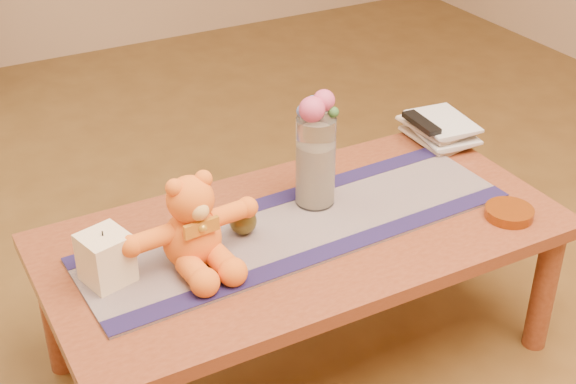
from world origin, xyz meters
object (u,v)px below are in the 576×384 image
book_bottom (418,142)px  tv_remote (421,123)px  pillar_candle (106,258)px  amber_dish (509,213)px  glass_vase (316,161)px  teddy_bear (191,221)px  bronze_ball (243,221)px

book_bottom → tv_remote: size_ratio=1.39×
pillar_candle → book_bottom: (1.10, 0.23, -0.06)m
book_bottom → amber_dish: size_ratio=1.67×
pillar_candle → glass_vase: size_ratio=0.49×
book_bottom → tv_remote: tv_remote is taller
teddy_bear → bronze_ball: bearing=13.4°
glass_vase → book_bottom: glass_vase is taller
pillar_candle → amber_dish: pillar_candle is taller
pillar_candle → bronze_ball: (0.38, 0.03, -0.03)m
bronze_ball → pillar_candle: bearing=-175.7°
tv_remote → amber_dish: 0.47m
bronze_ball → book_bottom: bearing=15.5°
bronze_ball → amber_dish: bearing=-21.5°
tv_remote → glass_vase: bearing=-159.5°
book_bottom → pillar_candle: bearing=-167.8°
teddy_bear → book_bottom: size_ratio=1.55×
book_bottom → amber_dish: bearing=-93.8°
glass_vase → tv_remote: bearing=17.0°
teddy_bear → tv_remote: 0.92m
pillar_candle → bronze_ball: 0.38m
book_bottom → tv_remote: 0.08m
glass_vase → tv_remote: (0.47, 0.14, -0.05)m
teddy_bear → glass_vase: glass_vase is taller
teddy_bear → pillar_candle: (-0.21, 0.02, -0.05)m
pillar_candle → tv_remote: bearing=11.2°
glass_vase → book_bottom: bearing=18.1°
glass_vase → teddy_bear: bearing=-166.6°
glass_vase → amber_dish: (0.44, -0.31, -0.12)m
glass_vase → pillar_candle: bearing=-173.3°
teddy_bear → pillar_candle: teddy_bear is taller
teddy_bear → book_bottom: (0.88, 0.25, -0.11)m
book_bottom → amber_dish: 0.47m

